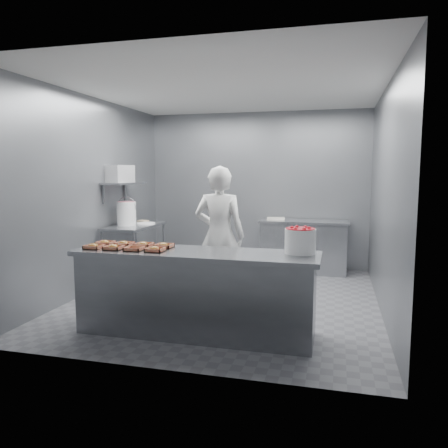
{
  "coord_description": "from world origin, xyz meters",
  "views": [
    {
      "loc": [
        1.43,
        -5.66,
        1.73
      ],
      "look_at": [
        0.02,
        -0.2,
        1.06
      ],
      "focal_mm": 35.0,
      "sensor_mm": 36.0,
      "label": 1
    }
  ],
  "objects_px": {
    "strawberry_tub": "(300,240)",
    "tray_3": "(155,249)",
    "back_counter": "(304,246)",
    "tray_7": "(164,246)",
    "prep_table": "(135,244)",
    "tray_4": "(105,243)",
    "tray_1": "(114,247)",
    "service_counter": "(196,292)",
    "tray_6": "(144,245)",
    "worker": "(220,236)",
    "tray_0": "(94,246)",
    "tray_5": "(124,244)",
    "tray_2": "(134,249)",
    "glaze_bucket": "(127,213)",
    "appliance": "(119,174)"
  },
  "relations": [
    {
      "from": "tray_3",
      "to": "worker",
      "type": "relative_size",
      "value": 0.1
    },
    {
      "from": "tray_2",
      "to": "tray_7",
      "type": "bearing_deg",
      "value": 45.78
    },
    {
      "from": "back_counter",
      "to": "tray_0",
      "type": "xyz_separation_m",
      "value": [
        -2.02,
        -3.37,
        0.47
      ]
    },
    {
      "from": "tray_5",
      "to": "prep_table",
      "type": "bearing_deg",
      "value": 112.75
    },
    {
      "from": "tray_1",
      "to": "tray_5",
      "type": "relative_size",
      "value": 1.0
    },
    {
      "from": "strawberry_tub",
      "to": "tray_3",
      "type": "bearing_deg",
      "value": -169.62
    },
    {
      "from": "service_counter",
      "to": "tray_0",
      "type": "bearing_deg",
      "value": -173.82
    },
    {
      "from": "strawberry_tub",
      "to": "tray_4",
      "type": "bearing_deg",
      "value": -179.27
    },
    {
      "from": "tray_2",
      "to": "tray_4",
      "type": "bearing_deg",
      "value": 153.25
    },
    {
      "from": "tray_0",
      "to": "strawberry_tub",
      "type": "relative_size",
      "value": 0.59
    },
    {
      "from": "tray_0",
      "to": "appliance",
      "type": "height_order",
      "value": "appliance"
    },
    {
      "from": "tray_1",
      "to": "appliance",
      "type": "xyz_separation_m",
      "value": [
        -0.94,
        1.94,
        0.78
      ]
    },
    {
      "from": "prep_table",
      "to": "tray_6",
      "type": "bearing_deg",
      "value": -61.17
    },
    {
      "from": "tray_0",
      "to": "tray_5",
      "type": "height_order",
      "value": "same"
    },
    {
      "from": "tray_0",
      "to": "tray_1",
      "type": "height_order",
      "value": "same"
    },
    {
      "from": "back_counter",
      "to": "tray_2",
      "type": "height_order",
      "value": "tray_2"
    },
    {
      "from": "tray_2",
      "to": "tray_3",
      "type": "height_order",
      "value": "tray_3"
    },
    {
      "from": "prep_table",
      "to": "back_counter",
      "type": "distance_m",
      "value": 2.87
    },
    {
      "from": "tray_3",
      "to": "worker",
      "type": "bearing_deg",
      "value": 73.22
    },
    {
      "from": "back_counter",
      "to": "tray_5",
      "type": "relative_size",
      "value": 8.01
    },
    {
      "from": "prep_table",
      "to": "tray_4",
      "type": "xyz_separation_m",
      "value": [
        0.53,
        -1.83,
        0.33
      ]
    },
    {
      "from": "back_counter",
      "to": "tray_5",
      "type": "height_order",
      "value": "tray_5"
    },
    {
      "from": "tray_6",
      "to": "glaze_bucket",
      "type": "xyz_separation_m",
      "value": [
        -1.09,
        1.73,
        0.17
      ]
    },
    {
      "from": "tray_4",
      "to": "tray_5",
      "type": "distance_m",
      "value": 0.24
    },
    {
      "from": "strawberry_tub",
      "to": "back_counter",
      "type": "bearing_deg",
      "value": 93.32
    },
    {
      "from": "prep_table",
      "to": "worker",
      "type": "xyz_separation_m",
      "value": [
        1.62,
        -0.84,
        0.31
      ]
    },
    {
      "from": "prep_table",
      "to": "tray_0",
      "type": "bearing_deg",
      "value": -75.74
    },
    {
      "from": "tray_2",
      "to": "glaze_bucket",
      "type": "xyz_separation_m",
      "value": [
        -1.09,
        1.97,
        0.17
      ]
    },
    {
      "from": "prep_table",
      "to": "tray_0",
      "type": "xyz_separation_m",
      "value": [
        0.53,
        -2.07,
        0.33
      ]
    },
    {
      "from": "tray_1",
      "to": "service_counter",
      "type": "bearing_deg",
      "value": 7.84
    },
    {
      "from": "tray_7",
      "to": "worker",
      "type": "relative_size",
      "value": 0.1
    },
    {
      "from": "tray_0",
      "to": "tray_5",
      "type": "distance_m",
      "value": 0.34
    },
    {
      "from": "tray_1",
      "to": "worker",
      "type": "bearing_deg",
      "value": 55.31
    },
    {
      "from": "tray_3",
      "to": "tray_7",
      "type": "xyz_separation_m",
      "value": [
        0.0,
        0.24,
        0.0
      ]
    },
    {
      "from": "strawberry_tub",
      "to": "worker",
      "type": "bearing_deg",
      "value": 139.3
    },
    {
      "from": "service_counter",
      "to": "worker",
      "type": "distance_m",
      "value": 1.2
    },
    {
      "from": "tray_1",
      "to": "appliance",
      "type": "relative_size",
      "value": 0.53
    },
    {
      "from": "tray_1",
      "to": "appliance",
      "type": "distance_m",
      "value": 2.29
    },
    {
      "from": "tray_5",
      "to": "tray_7",
      "type": "height_order",
      "value": "same"
    },
    {
      "from": "service_counter",
      "to": "glaze_bucket",
      "type": "bearing_deg",
      "value": 133.12
    },
    {
      "from": "back_counter",
      "to": "tray_3",
      "type": "relative_size",
      "value": 8.01
    },
    {
      "from": "prep_table",
      "to": "tray_4",
      "type": "distance_m",
      "value": 1.93
    },
    {
      "from": "back_counter",
      "to": "tray_7",
      "type": "xyz_separation_m",
      "value": [
        -1.3,
        -3.13,
        0.47
      ]
    },
    {
      "from": "service_counter",
      "to": "tray_1",
      "type": "distance_m",
      "value": 1.01
    },
    {
      "from": "tray_0",
      "to": "appliance",
      "type": "bearing_deg",
      "value": 109.71
    },
    {
      "from": "worker",
      "to": "strawberry_tub",
      "type": "relative_size",
      "value": 5.73
    },
    {
      "from": "tray_4",
      "to": "glaze_bucket",
      "type": "bearing_deg",
      "value": 109.4
    },
    {
      "from": "prep_table",
      "to": "tray_2",
      "type": "height_order",
      "value": "tray_2"
    },
    {
      "from": "tray_3",
      "to": "glaze_bucket",
      "type": "height_order",
      "value": "glaze_bucket"
    },
    {
      "from": "service_counter",
      "to": "strawberry_tub",
      "type": "relative_size",
      "value": 8.24
    }
  ]
}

